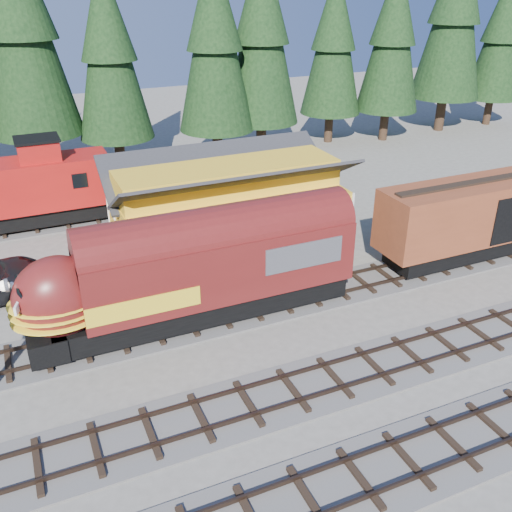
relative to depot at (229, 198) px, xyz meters
name	(u,v)px	position (x,y,z in m)	size (l,w,h in m)	color
ground	(322,348)	(0.00, -10.50, -2.96)	(120.00, 120.00, 0.00)	#6B665B
track_siding	(448,262)	(10.00, -6.50, -2.90)	(68.00, 3.20, 0.33)	#4C4947
track_spur	(32,226)	(-10.00, 7.50, -2.90)	(32.00, 3.20, 0.33)	#4C4947
depot	(229,198)	(0.00, 0.00, 0.00)	(12.80, 7.00, 5.30)	gold
conifer_backdrop	(205,35)	(3.87, 14.09, 6.91)	(80.07, 22.45, 16.30)	black
locomotive	(186,277)	(-4.52, -6.50, -0.60)	(14.71, 2.92, 4.00)	black
boxcar	(489,214)	(12.28, -6.50, -0.50)	(12.87, 2.76, 4.05)	black
caboose	(29,188)	(-9.80, 7.50, -0.48)	(9.58, 2.78, 4.98)	black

